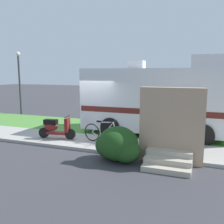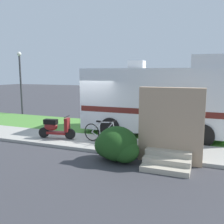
% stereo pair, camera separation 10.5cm
% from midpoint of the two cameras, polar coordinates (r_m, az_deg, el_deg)
% --- Properties ---
extents(ground_plane, '(80.00, 80.00, 0.00)m').
position_cam_midpoint_polar(ground_plane, '(11.55, -5.73, -5.32)').
color(ground_plane, '#38383D').
extents(sidewalk, '(24.00, 2.00, 0.12)m').
position_cam_midpoint_polar(sidewalk, '(10.51, -8.67, -6.49)').
color(sidewalk, '#9E9B93').
rests_on(sidewalk, ground).
extents(grass_strip, '(24.00, 3.40, 0.08)m').
position_cam_midpoint_polar(grass_strip, '(12.86, -2.75, -3.62)').
color(grass_strip, '#4C8438').
rests_on(grass_strip, ground).
extents(motorhome_rv, '(6.57, 2.76, 3.53)m').
position_cam_midpoint_polar(motorhome_rv, '(11.50, 10.54, 3.04)').
color(motorhome_rv, silver).
rests_on(motorhome_rv, ground).
extents(scooter, '(1.62, 0.55, 0.97)m').
position_cam_midpoint_polar(scooter, '(10.68, -13.11, -3.52)').
color(scooter, black).
rests_on(scooter, ground).
extents(bicycle, '(1.78, 0.52, 0.91)m').
position_cam_midpoint_polar(bicycle, '(9.78, -2.28, -4.81)').
color(bicycle, black).
rests_on(bicycle, ground).
extents(pickup_truck_near, '(5.81, 2.19, 1.75)m').
position_cam_midpoint_polar(pickup_truck_near, '(16.48, 21.25, 1.75)').
color(pickup_truck_near, maroon).
rests_on(pickup_truck_near, ground).
extents(porch_steps, '(2.00, 1.26, 2.40)m').
position_cam_midpoint_polar(porch_steps, '(8.00, 12.91, -4.84)').
color(porch_steps, '#B2A893').
rests_on(porch_steps, ground).
extents(bush_by_porch, '(1.58, 1.19, 1.12)m').
position_cam_midpoint_polar(bush_by_porch, '(8.12, 0.89, -7.61)').
color(bush_by_porch, '#1E4719').
rests_on(bush_by_porch, ground).
extents(bottle_green, '(0.08, 0.08, 0.24)m').
position_cam_midpoint_polar(bottle_green, '(9.62, 14.27, -7.12)').
color(bottle_green, '#19722D').
rests_on(bottle_green, ground).
extents(street_lamp_post, '(0.28, 0.28, 4.22)m').
position_cam_midpoint_polar(street_lamp_post, '(18.08, -20.60, 7.53)').
color(street_lamp_post, '#333338').
rests_on(street_lamp_post, ground).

